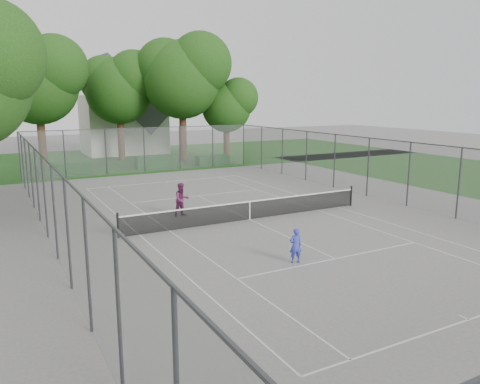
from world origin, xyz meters
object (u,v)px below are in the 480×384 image
tennis_net (250,210)px  girl_player (296,246)px  woman_player (182,200)px  house (123,115)px

tennis_net → girl_player: bearing=-104.3°
girl_player → woman_player: woman_player is taller
tennis_net → woman_player: (-2.62, 2.26, 0.33)m
house → woman_player: size_ratio=6.02×
house → girl_player: (-3.52, -36.73, -3.42)m
girl_player → woman_player: (-1.09, 8.28, 0.20)m
house → girl_player: 37.06m
house → girl_player: size_ratio=7.89×
tennis_net → house: (1.99, 30.72, 3.55)m
house → woman_player: (-4.61, -28.46, -3.22)m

